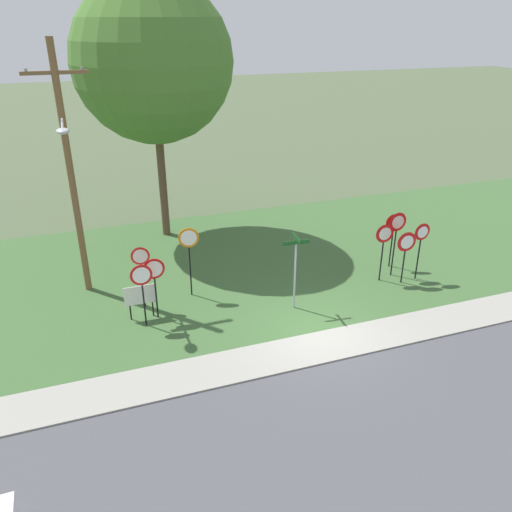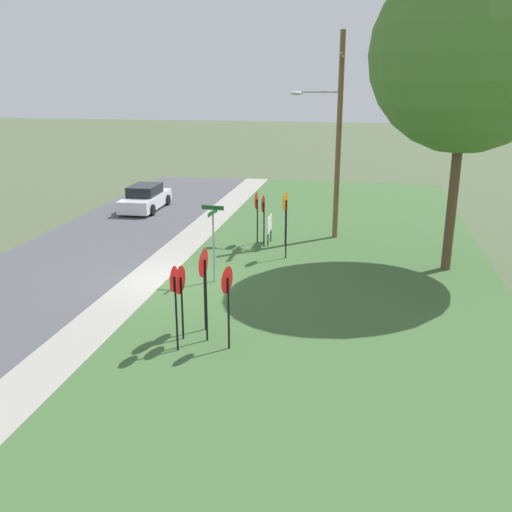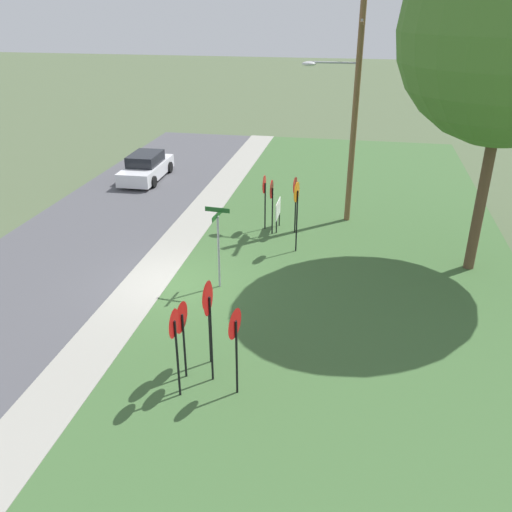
{
  "view_description": "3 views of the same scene",
  "coord_description": "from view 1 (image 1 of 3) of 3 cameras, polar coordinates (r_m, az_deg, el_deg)",
  "views": [
    {
      "loc": [
        -6.71,
        -12.8,
        9.58
      ],
      "look_at": [
        -0.9,
        3.64,
        1.38
      ],
      "focal_mm": 35.77,
      "sensor_mm": 36.0,
      "label": 1
    },
    {
      "loc": [
        18.73,
        6.87,
        7.08
      ],
      "look_at": [
        0.72,
        3.44,
        1.36
      ],
      "focal_mm": 40.06,
      "sensor_mm": 36.0,
      "label": 2
    },
    {
      "loc": [
        15.07,
        5.93,
        8.7
      ],
      "look_at": [
        0.22,
        3.04,
        1.44
      ],
      "focal_mm": 37.48,
      "sensor_mm": 36.0,
      "label": 3
    }
  ],
  "objects": [
    {
      "name": "sidewalk_strip",
      "position": [
        16.74,
        8.11,
        -9.88
      ],
      "size": [
        44.0,
        1.6,
        0.06
      ],
      "primitive_type": "cube",
      "color": "#99968C",
      "rests_on": "ground_plane"
    },
    {
      "name": "stop_sign_near_left",
      "position": [
        18.24,
        -12.73,
        -0.95
      ],
      "size": [
        0.65,
        0.12,
        2.36
      ],
      "rotation": [
        0.0,
        0.0,
        -0.11
      ],
      "color": "black",
      "rests_on": "grass_median"
    },
    {
      "name": "yield_sign_center",
      "position": [
        20.72,
        18.02,
        1.89
      ],
      "size": [
        0.7,
        0.1,
        2.39
      ],
      "rotation": [
        0.0,
        0.0,
        0.02
      ],
      "color": "black",
      "rests_on": "grass_median"
    },
    {
      "name": "ground_plane",
      "position": [
        17.34,
        6.9,
        -8.55
      ],
      "size": [
        160.0,
        160.0,
        0.0
      ],
      "primitive_type": "plane",
      "color": "#4C5B3D"
    },
    {
      "name": "notice_board",
      "position": [
        17.99,
        -12.81,
        -4.45
      ],
      "size": [
        1.1,
        0.05,
        1.25
      ],
      "rotation": [
        0.0,
        0.0,
        -0.0
      ],
      "color": "black",
      "rests_on": "grass_median"
    },
    {
      "name": "utility_pole",
      "position": [
        18.92,
        -20.12,
        9.31
      ],
      "size": [
        2.1,
        2.32,
        8.99
      ],
      "color": "brown",
      "rests_on": "grass_median"
    },
    {
      "name": "yield_sign_far_left",
      "position": [
        20.33,
        16.46,
        1.09
      ],
      "size": [
        0.8,
        0.11,
        2.15
      ],
      "rotation": [
        0.0,
        0.0,
        -0.06
      ],
      "color": "black",
      "rests_on": "grass_median"
    },
    {
      "name": "yield_sign_near_left",
      "position": [
        20.67,
        15.48,
        2.95
      ],
      "size": [
        0.78,
        0.1,
        2.7
      ],
      "rotation": [
        0.0,
        0.0,
        0.0
      ],
      "color": "black",
      "rests_on": "grass_median"
    },
    {
      "name": "stop_sign_far_left",
      "position": [
        18.59,
        -7.49,
        1.02
      ],
      "size": [
        0.74,
        0.13,
        2.73
      ],
      "rotation": [
        0.0,
        0.0,
        -0.13
      ],
      "color": "black",
      "rests_on": "grass_median"
    },
    {
      "name": "stop_sign_far_center",
      "position": [
        17.49,
        -11.3,
        -2.15
      ],
      "size": [
        0.74,
        0.09,
        2.28
      ],
      "rotation": [
        0.0,
        0.0,
        -0.0
      ],
      "color": "black",
      "rests_on": "grass_median"
    },
    {
      "name": "yield_sign_near_right",
      "position": [
        20.21,
        14.15,
        1.83
      ],
      "size": [
        0.76,
        0.11,
        2.4
      ],
      "rotation": [
        0.0,
        0.0,
        -0.06
      ],
      "color": "black",
      "rests_on": "grass_median"
    },
    {
      "name": "stop_sign_near_right",
      "position": [
        17.1,
        -12.64,
        -2.88
      ],
      "size": [
        0.73,
        0.09,
        2.3
      ],
      "rotation": [
        0.0,
        0.0,
        0.01
      ],
      "color": "black",
      "rests_on": "grass_median"
    },
    {
      "name": "yield_sign_far_right",
      "position": [
        21.52,
        15.17,
        3.05
      ],
      "size": [
        0.73,
        0.17,
        2.35
      ],
      "rotation": [
        0.0,
        0.0,
        -0.19
      ],
      "color": "black",
      "rests_on": "grass_median"
    },
    {
      "name": "oak_tree_left",
      "position": [
        23.29,
        -11.45,
        20.49
      ],
      "size": [
        6.8,
        6.8,
        11.23
      ],
      "color": "brown",
      "rests_on": "grass_median"
    },
    {
      "name": "road_asphalt",
      "position": [
        14.17,
        15.81,
        -18.52
      ],
      "size": [
        44.0,
        6.4,
        0.01
      ],
      "primitive_type": "cube",
      "color": "#4C4C51",
      "rests_on": "ground_plane"
    },
    {
      "name": "grass_median",
      "position": [
        22.13,
        0.15,
        -0.39
      ],
      "size": [
        44.0,
        12.0,
        0.04
      ],
      "primitive_type": "cube",
      "color": "#3D6033",
      "rests_on": "ground_plane"
    },
    {
      "name": "street_name_post",
      "position": [
        17.8,
        4.41,
        -1.1
      ],
      "size": [
        0.96,
        0.81,
        2.81
      ],
      "rotation": [
        0.0,
        0.0,
        -0.09
      ],
      "color": "#9EA0A8",
      "rests_on": "grass_median"
    }
  ]
}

